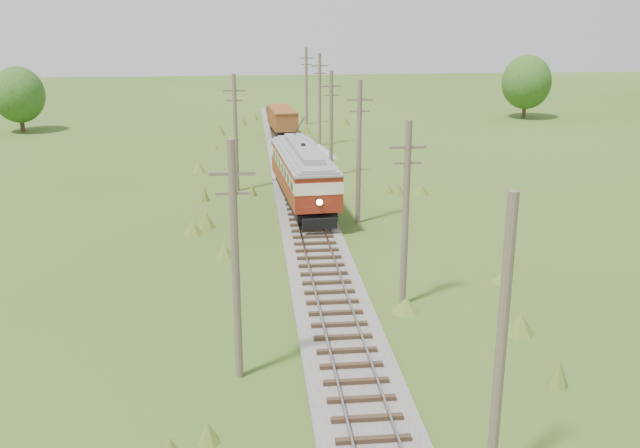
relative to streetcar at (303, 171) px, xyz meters
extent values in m
cube|color=#605B54|center=(0.00, -0.38, -2.56)|extent=(3.60, 96.00, 0.25)
cube|color=#726659|center=(-0.72, -0.38, -2.20)|extent=(0.08, 96.00, 0.17)
cube|color=#726659|center=(0.72, -0.38, -2.20)|extent=(0.08, 96.00, 0.17)
cube|color=#2D2116|center=(0.00, -0.38, -2.36)|extent=(2.40, 96.00, 0.16)
cube|color=black|center=(0.00, 0.00, -1.66)|extent=(3.28, 11.58, 0.47)
cube|color=maroon|center=(0.00, 0.00, -0.63)|extent=(3.78, 12.60, 1.14)
cube|color=beige|center=(0.00, 0.00, 0.31)|extent=(3.82, 12.67, 0.72)
cube|color=black|center=(0.00, 0.00, 0.31)|extent=(3.81, 12.11, 0.57)
cube|color=maroon|center=(0.00, 0.00, 0.82)|extent=(3.78, 12.60, 0.31)
cube|color=gray|center=(0.00, 0.00, 1.16)|extent=(3.85, 12.73, 0.39)
cube|color=gray|center=(0.00, 0.00, 1.52)|extent=(1.97, 9.39, 0.41)
sphere|color=#FFF2BF|center=(0.45, -6.27, -0.47)|extent=(0.37, 0.37, 0.37)
cylinder|color=black|center=(-0.13, 1.86, 2.69)|extent=(0.41, 4.82, 2.00)
cylinder|color=black|center=(-0.44, -4.74, -1.71)|extent=(0.18, 0.84, 0.83)
cylinder|color=black|center=(1.11, -4.63, -1.71)|extent=(0.18, 0.84, 0.83)
cylinder|color=black|center=(-1.11, 4.64, -1.71)|extent=(0.18, 0.84, 0.83)
cylinder|color=black|center=(0.44, 4.75, -1.71)|extent=(0.18, 0.84, 0.83)
cube|color=black|center=(0.00, 27.70, -1.82)|extent=(2.39, 6.56, 0.45)
cube|color=brown|center=(0.00, 27.70, -0.70)|extent=(2.91, 7.31, 1.79)
cube|color=brown|center=(0.00, 27.70, 0.24)|extent=(2.97, 7.46, 0.11)
cylinder|color=black|center=(-0.49, 25.51, -1.77)|extent=(0.17, 0.72, 0.71)
cylinder|color=black|center=(0.85, 25.62, -1.77)|extent=(0.17, 0.72, 0.71)
cylinder|color=black|center=(-0.85, 29.78, -1.77)|extent=(0.17, 0.72, 0.71)
cylinder|color=black|center=(0.49, 29.89, -1.77)|extent=(0.17, 0.72, 0.71)
cone|color=gray|center=(2.86, 17.71, -2.13)|extent=(2.95, 2.95, 1.11)
cone|color=gray|center=(3.60, 16.79, -2.37)|extent=(1.66, 1.66, 0.65)
cylinder|color=brown|center=(3.10, -29.38, 1.71)|extent=(0.30, 0.30, 8.80)
cylinder|color=brown|center=(3.30, -16.38, 1.61)|extent=(0.30, 0.30, 8.60)
cube|color=brown|center=(3.30, -16.38, 4.71)|extent=(1.60, 0.12, 0.12)
cube|color=brown|center=(3.30, -16.38, 4.01)|extent=(1.20, 0.10, 0.10)
cylinder|color=brown|center=(3.20, -3.38, 1.81)|extent=(0.30, 0.30, 9.00)
cube|color=brown|center=(3.20, -3.38, 5.11)|extent=(1.60, 0.12, 0.12)
cube|color=brown|center=(3.20, -3.38, 4.41)|extent=(1.20, 0.10, 0.10)
cylinder|color=brown|center=(3.00, 9.62, 1.51)|extent=(0.30, 0.30, 8.40)
cube|color=brown|center=(3.00, 9.62, 4.51)|extent=(1.60, 0.12, 0.12)
cube|color=brown|center=(3.00, 9.62, 3.81)|extent=(1.20, 0.10, 0.10)
cylinder|color=brown|center=(3.40, 22.62, 1.76)|extent=(0.30, 0.30, 8.90)
cube|color=brown|center=(3.40, 22.62, 5.01)|extent=(1.60, 0.12, 0.12)
cube|color=brown|center=(3.40, 22.62, 4.31)|extent=(1.20, 0.10, 0.10)
cylinder|color=brown|center=(3.20, 35.62, 1.66)|extent=(0.30, 0.30, 8.70)
cube|color=brown|center=(3.20, 35.62, 4.81)|extent=(1.60, 0.12, 0.12)
cube|color=brown|center=(3.20, 35.62, 4.11)|extent=(1.20, 0.10, 0.10)
cylinder|color=brown|center=(-4.20, -22.38, 1.81)|extent=(0.30, 0.30, 9.00)
cube|color=brown|center=(-4.20, -22.38, 5.11)|extent=(1.60, 0.12, 0.12)
cube|color=brown|center=(-4.20, -22.38, 4.41)|extent=(1.20, 0.10, 0.10)
cylinder|color=brown|center=(-4.50, 5.62, 1.61)|extent=(0.30, 0.30, 8.60)
cube|color=brown|center=(-4.50, 5.62, 4.71)|extent=(1.60, 0.12, 0.12)
cube|color=brown|center=(-4.50, 5.62, 4.01)|extent=(1.20, 0.10, 0.10)
cylinder|color=#38281C|center=(-28.00, 33.62, -1.52)|extent=(0.50, 0.50, 2.34)
ellipsoid|color=#264C16|center=(-28.00, 33.62, 1.34)|extent=(5.46, 5.46, 6.01)
cylinder|color=#38281C|center=(30.00, 37.62, -1.43)|extent=(0.50, 0.50, 2.52)
ellipsoid|color=#264C16|center=(30.00, 37.62, 1.65)|extent=(5.88, 5.88, 6.47)
camera|label=1|loc=(-3.62, -46.40, 10.68)|focal=40.00mm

